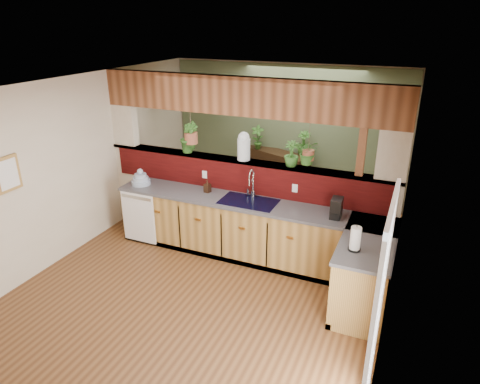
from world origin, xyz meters
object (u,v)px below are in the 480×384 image
at_px(dish_stack, 141,180).
at_px(coffee_maker, 336,209).
at_px(soap_dispenser, 207,186).
at_px(glass_jar, 244,146).
at_px(paper_towel, 355,239).
at_px(shelving_console, 275,175).
at_px(faucet, 252,182).

bearing_deg(dish_stack, coffee_maker, 0.32).
relative_size(soap_dispenser, glass_jar, 0.46).
xyz_separation_m(paper_towel, shelving_console, (-2.00, 3.08, -0.54)).
height_order(coffee_maker, shelving_console, coffee_maker).
distance_m(soap_dispenser, coffee_maker, 1.97).
bearing_deg(coffee_maker, soap_dispenser, 174.29).
bearing_deg(paper_towel, coffee_maker, 115.47).
bearing_deg(faucet, paper_towel, -30.31).
height_order(coffee_maker, paper_towel, paper_towel).
bearing_deg(glass_jar, coffee_maker, -14.90).
height_order(soap_dispenser, coffee_maker, coffee_maker).
relative_size(paper_towel, shelving_console, 0.21).
relative_size(paper_towel, glass_jar, 0.72).
distance_m(dish_stack, glass_jar, 1.76).
bearing_deg(glass_jar, paper_towel, -32.29).
xyz_separation_m(dish_stack, shelving_console, (1.46, 2.31, -0.48)).
bearing_deg(paper_towel, faucet, 149.69).
bearing_deg(shelving_console, dish_stack, -100.59).
height_order(paper_towel, shelving_console, paper_towel).
height_order(dish_stack, soap_dispenser, dish_stack).
bearing_deg(paper_towel, shelving_console, 123.00).
xyz_separation_m(faucet, shelving_console, (-0.36, 2.12, -0.64)).
relative_size(soap_dispenser, coffee_maker, 0.74).
relative_size(dish_stack, shelving_console, 0.21).
xyz_separation_m(coffee_maker, glass_jar, (-1.49, 0.40, 0.58)).
relative_size(soap_dispenser, paper_towel, 0.63).
bearing_deg(dish_stack, paper_towel, -12.46).
bearing_deg(coffee_maker, faucet, 169.47).
bearing_deg(shelving_console, glass_jar, -64.35).
distance_m(dish_stack, shelving_console, 2.78).
xyz_separation_m(soap_dispenser, paper_towel, (2.34, -0.89, 0.04)).
xyz_separation_m(glass_jar, shelving_console, (-0.13, 1.90, -1.10)).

